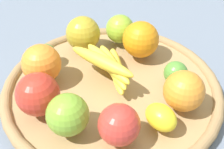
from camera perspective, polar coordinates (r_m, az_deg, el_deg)
name	(u,v)px	position (r m, az deg, el deg)	size (l,w,h in m)	color
ground_plane	(112,93)	(0.63, 0.00, -3.71)	(2.40, 2.40, 0.00)	slate
basket	(112,88)	(0.61, 0.00, -2.60)	(0.45, 0.45, 0.03)	#A28053
banana_bunch	(110,65)	(0.60, -0.49, 1.85)	(0.13, 0.16, 0.06)	yellow
apple_1	(68,115)	(0.49, -8.59, -7.72)	(0.07, 0.07, 0.07)	#77A72F
lime_0	(176,73)	(0.60, 12.24, 0.28)	(0.05, 0.05, 0.05)	#528F35
orange_1	(184,91)	(0.54, 13.77, -3.11)	(0.08, 0.08, 0.08)	orange
apple_3	(120,29)	(0.71, 1.56, 8.83)	(0.07, 0.07, 0.07)	#87B22F
orange_2	(41,64)	(0.60, -13.52, 2.05)	(0.08, 0.08, 0.08)	orange
apple_0	(119,125)	(0.48, 1.37, -9.71)	(0.07, 0.07, 0.07)	red
orange_0	(141,40)	(0.66, 5.59, 6.76)	(0.08, 0.08, 0.08)	orange
apple_4	(83,34)	(0.68, -5.64, 7.92)	(0.08, 0.08, 0.08)	#AF9726
apple_2	(38,94)	(0.54, -14.20, -3.73)	(0.08, 0.08, 0.08)	red
lime_1	(46,54)	(0.66, -12.71, 3.96)	(0.04, 0.04, 0.04)	#519929
lemon_0	(161,117)	(0.51, 9.47, -8.17)	(0.06, 0.04, 0.04)	yellow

